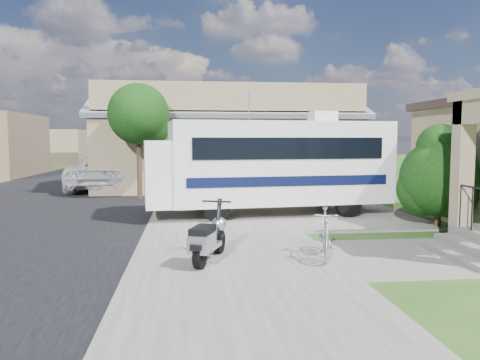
{
  "coord_description": "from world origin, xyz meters",
  "views": [
    {
      "loc": [
        -1.87,
        -9.84,
        2.39
      ],
      "look_at": [
        -0.5,
        2.5,
        1.3
      ],
      "focal_mm": 35.0,
      "sensor_mm": 36.0,
      "label": 1
    }
  ],
  "objects": [
    {
      "name": "ground",
      "position": [
        0.0,
        0.0,
        0.0
      ],
      "size": [
        120.0,
        120.0,
        0.0
      ],
      "primitive_type": "plane",
      "color": "#214813"
    },
    {
      "name": "street_slab",
      "position": [
        -7.5,
        10.0,
        0.01
      ],
      "size": [
        9.0,
        80.0,
        0.02
      ],
      "primitive_type": "cube",
      "color": "black",
      "rests_on": "ground"
    },
    {
      "name": "sidewalk_slab",
      "position": [
        -1.0,
        10.0,
        0.03
      ],
      "size": [
        4.0,
        80.0,
        0.06
      ],
      "primitive_type": "cube",
      "color": "#5A5851",
      "rests_on": "ground"
    },
    {
      "name": "driveway_slab",
      "position": [
        1.5,
        4.5,
        0.03
      ],
      "size": [
        7.0,
        6.0,
        0.05
      ],
      "primitive_type": "cube",
      "color": "#5A5851",
      "rests_on": "ground"
    },
    {
      "name": "walk_slab",
      "position": [
        3.0,
        -1.0,
        0.03
      ],
      "size": [
        4.0,
        3.0,
        0.05
      ],
      "primitive_type": "cube",
      "color": "#5A5851",
      "rests_on": "ground"
    },
    {
      "name": "warehouse",
      "position": [
        0.0,
        13.97,
        1.99
      ],
      "size": [
        12.5,
        8.4,
        5.04
      ],
      "color": "#847152",
      "rests_on": "ground"
    },
    {
      "name": "distant_bldg_near",
      "position": [
        -15.0,
        34.0,
        1.6
      ],
      "size": [
        8.0,
        7.0,
        3.2
      ],
      "primitive_type": "cube",
      "color": "#847152",
      "rests_on": "ground"
    },
    {
      "name": "street_tree_a",
      "position": [
        -3.7,
        9.05,
        3.25
      ],
      "size": [
        2.44,
        2.4,
        4.58
      ],
      "color": "black",
      "rests_on": "ground"
    },
    {
      "name": "street_tree_b",
      "position": [
        -3.7,
        19.05,
        3.39
      ],
      "size": [
        2.44,
        2.4,
        4.73
      ],
      "color": "black",
      "rests_on": "ground"
    },
    {
      "name": "street_tree_c",
      "position": [
        -3.7,
        28.05,
        3.1
      ],
      "size": [
        2.44,
        2.4,
        4.42
      ],
      "color": "black",
      "rests_on": "ground"
    },
    {
      "name": "motorhome",
      "position": [
        0.66,
        4.51,
        1.64
      ],
      "size": [
        7.67,
        3.08,
        3.83
      ],
      "rotation": [
        0.0,
        0.0,
        0.1
      ],
      "color": "silver",
      "rests_on": "ground"
    },
    {
      "name": "shrub",
      "position": [
        4.87,
        2.03,
        1.43
      ],
      "size": [
        2.28,
        2.17,
        2.79
      ],
      "color": "black",
      "rests_on": "ground"
    },
    {
      "name": "scooter",
      "position": [
        -1.51,
        -1.13,
        0.5
      ],
      "size": [
        0.89,
        1.66,
        1.13
      ],
      "rotation": [
        0.0,
        0.0,
        -0.36
      ],
      "color": "black",
      "rests_on": "ground"
    },
    {
      "name": "bicycle",
      "position": [
        0.79,
        -1.03,
        0.48
      ],
      "size": [
        0.85,
        1.68,
        0.97
      ],
      "primitive_type": "imported",
      "rotation": [
        0.0,
        0.0,
        -0.26
      ],
      "color": "#A8A7AF",
      "rests_on": "ground"
    },
    {
      "name": "pickup_truck",
      "position": [
        -5.78,
        12.83,
        0.83
      ],
      "size": [
        2.79,
        5.99,
        1.66
      ],
      "primitive_type": "imported",
      "rotation": [
        0.0,
        0.0,
        3.15
      ],
      "color": "silver",
      "rests_on": "ground"
    },
    {
      "name": "van",
      "position": [
        -6.7,
        19.77,
        0.92
      ],
      "size": [
        3.62,
        6.71,
        1.85
      ],
      "primitive_type": "imported",
      "rotation": [
        0.0,
        0.0,
        0.17
      ],
      "color": "silver",
      "rests_on": "ground"
    },
    {
      "name": "garden_hose",
      "position": [
        3.69,
        -0.26,
        0.09
      ],
      "size": [
        0.39,
        0.39,
        0.17
      ],
      "primitive_type": "cylinder",
      "color": "#135F1C",
      "rests_on": "ground"
    }
  ]
}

